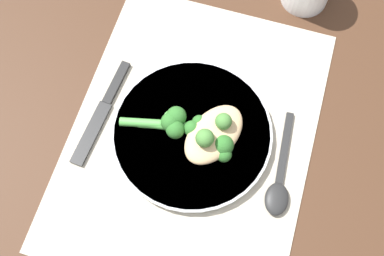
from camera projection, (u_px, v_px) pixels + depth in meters
ground_plane at (192, 136)px, 0.68m from camera, size 3.00×3.00×0.00m
placemat at (192, 135)px, 0.68m from camera, size 0.47×0.36×0.00m
plate at (192, 133)px, 0.67m from camera, size 0.24×0.24×0.01m
chicken_fillet at (213, 137)px, 0.65m from camera, size 0.12×0.10×0.03m
pesto_dollop_primary at (205, 138)px, 0.62m from camera, size 0.03×0.03×0.03m
pesto_dollop_secondary at (223, 121)px, 0.63m from camera, size 0.02×0.02×0.02m
broccoli_stalk_left at (217, 144)px, 0.64m from camera, size 0.05×0.11×0.03m
broccoli_stalk_right at (213, 129)px, 0.65m from camera, size 0.06×0.14×0.03m
broccoli_stalk_rear at (188, 128)px, 0.66m from camera, size 0.04×0.11×0.02m
broccoli_stalk_front at (170, 122)px, 0.65m from camera, size 0.05×0.10×0.03m
knife at (103, 110)px, 0.69m from camera, size 0.18×0.03×0.01m
spoon at (278, 187)px, 0.64m from camera, size 0.16×0.04×0.01m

